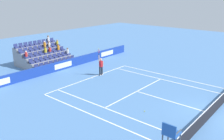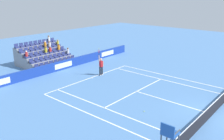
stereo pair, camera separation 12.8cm
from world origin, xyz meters
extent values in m
plane|color=#4C7AB2|center=(0.00, 0.00, 0.00)|extent=(80.00, 80.00, 0.00)
cube|color=white|center=(0.00, -11.89, 0.00)|extent=(10.97, 0.10, 0.01)
cube|color=white|center=(0.00, -6.40, 0.00)|extent=(8.23, 0.10, 0.01)
cube|color=white|center=(0.00, -3.20, 0.00)|extent=(0.10, 6.40, 0.01)
cube|color=white|center=(4.12, -5.95, 0.00)|extent=(0.10, 11.89, 0.01)
cube|color=white|center=(-4.12, -5.95, 0.00)|extent=(0.10, 11.89, 0.01)
cube|color=white|center=(5.49, -5.95, 0.00)|extent=(0.10, 11.89, 0.01)
cube|color=white|center=(-5.49, -5.95, 0.00)|extent=(0.10, 11.89, 0.01)
cube|color=white|center=(0.00, -11.79, 0.00)|extent=(0.10, 0.20, 0.01)
cube|color=#193899|center=(0.00, -16.24, 0.50)|extent=(21.97, 0.20, 1.00)
cube|color=white|center=(-7.32, -16.13, 0.50)|extent=(2.34, 0.01, 0.56)
cube|color=white|center=(0.00, -16.13, 0.50)|extent=(2.34, 0.01, 0.56)
cube|color=black|center=(0.00, 0.00, 0.46)|extent=(11.77, 0.02, 0.92)
cube|color=white|center=(0.00, 0.00, 0.94)|extent=(11.77, 0.04, 0.04)
cylinder|color=black|center=(-1.37, -11.67, 0.45)|extent=(0.16, 0.16, 0.90)
cylinder|color=black|center=(-1.14, -11.72, 0.45)|extent=(0.16, 0.16, 0.90)
cube|color=white|center=(-1.37, -11.67, 0.04)|extent=(0.18, 0.28, 0.08)
cube|color=white|center=(-1.14, -11.72, 0.04)|extent=(0.18, 0.28, 0.08)
cube|color=red|center=(-1.25, -11.69, 1.20)|extent=(0.30, 0.40, 0.60)
sphere|color=#D3A884|center=(-1.25, -11.69, 1.66)|extent=(0.24, 0.24, 0.24)
cylinder|color=#D3A884|center=(-1.04, -11.75, 1.81)|extent=(0.09, 0.09, 0.62)
cylinder|color=#D3A884|center=(-1.46, -11.59, 1.22)|extent=(0.09, 0.09, 0.56)
cylinder|color=black|center=(-1.04, -11.75, 2.26)|extent=(0.04, 0.04, 0.28)
torus|color=red|center=(-1.04, -11.75, 2.54)|extent=(0.10, 0.31, 0.31)
sphere|color=#D1E533|center=(-1.04, -11.75, 2.82)|extent=(0.07, 0.07, 0.07)
cube|color=#23519E|center=(6.69, 0.09, 1.75)|extent=(0.70, 0.70, 0.08)
cube|color=#23519E|center=(7.01, 0.09, 2.06)|extent=(0.06, 0.70, 0.55)
cube|color=#474C54|center=(6.69, -0.23, 1.93)|extent=(0.56, 0.05, 0.04)
cube|color=#474C54|center=(6.69, 0.41, 1.93)|extent=(0.56, 0.05, 0.04)
cube|color=gray|center=(0.00, -17.31, 0.21)|extent=(5.58, 0.95, 0.42)
cube|color=navy|center=(-2.48, -17.31, 0.52)|extent=(0.48, 0.44, 0.20)
cube|color=navy|center=(-2.48, -17.51, 0.77)|extent=(0.48, 0.04, 0.30)
cube|color=navy|center=(-1.86, -17.31, 0.52)|extent=(0.48, 0.44, 0.20)
cube|color=navy|center=(-1.86, -17.51, 0.77)|extent=(0.48, 0.04, 0.30)
cube|color=navy|center=(-1.24, -17.31, 0.52)|extent=(0.48, 0.44, 0.20)
cube|color=navy|center=(-1.24, -17.51, 0.77)|extent=(0.48, 0.04, 0.30)
cube|color=navy|center=(-0.62, -17.31, 0.52)|extent=(0.48, 0.44, 0.20)
cube|color=navy|center=(-0.62, -17.51, 0.77)|extent=(0.48, 0.04, 0.30)
cube|color=navy|center=(0.00, -17.31, 0.52)|extent=(0.48, 0.44, 0.20)
cube|color=navy|center=(0.00, -17.51, 0.77)|extent=(0.48, 0.04, 0.30)
cube|color=navy|center=(0.62, -17.31, 0.52)|extent=(0.48, 0.44, 0.20)
cube|color=navy|center=(0.62, -17.51, 0.77)|extent=(0.48, 0.04, 0.30)
cube|color=navy|center=(1.24, -17.31, 0.52)|extent=(0.48, 0.44, 0.20)
cube|color=navy|center=(1.24, -17.51, 0.77)|extent=(0.48, 0.04, 0.30)
cube|color=navy|center=(1.86, -17.31, 0.52)|extent=(0.48, 0.44, 0.20)
cube|color=navy|center=(1.86, -17.51, 0.77)|extent=(0.48, 0.04, 0.30)
cube|color=navy|center=(2.48, -17.31, 0.52)|extent=(0.48, 0.44, 0.20)
cube|color=navy|center=(2.48, -17.51, 0.77)|extent=(0.48, 0.04, 0.30)
cube|color=gray|center=(0.00, -18.26, 0.42)|extent=(5.58, 0.95, 0.84)
cube|color=navy|center=(-2.48, -18.26, 0.94)|extent=(0.48, 0.44, 0.20)
cube|color=navy|center=(-2.48, -18.46, 1.19)|extent=(0.48, 0.04, 0.30)
cube|color=navy|center=(-1.86, -18.26, 0.94)|extent=(0.48, 0.44, 0.20)
cube|color=navy|center=(-1.86, -18.46, 1.19)|extent=(0.48, 0.04, 0.30)
cube|color=navy|center=(-1.24, -18.26, 0.94)|extent=(0.48, 0.44, 0.20)
cube|color=navy|center=(-1.24, -18.46, 1.19)|extent=(0.48, 0.04, 0.30)
cube|color=navy|center=(-0.62, -18.26, 0.94)|extent=(0.48, 0.44, 0.20)
cube|color=navy|center=(-0.62, -18.46, 1.19)|extent=(0.48, 0.04, 0.30)
cube|color=navy|center=(0.00, -18.26, 0.94)|extent=(0.48, 0.44, 0.20)
cube|color=navy|center=(0.00, -18.46, 1.19)|extent=(0.48, 0.04, 0.30)
cube|color=navy|center=(0.62, -18.26, 0.94)|extent=(0.48, 0.44, 0.20)
cube|color=navy|center=(0.62, -18.46, 1.19)|extent=(0.48, 0.04, 0.30)
cube|color=navy|center=(1.24, -18.26, 0.94)|extent=(0.48, 0.44, 0.20)
cube|color=navy|center=(1.24, -18.46, 1.19)|extent=(0.48, 0.04, 0.30)
cube|color=navy|center=(1.86, -18.26, 0.94)|extent=(0.48, 0.44, 0.20)
cube|color=navy|center=(1.86, -18.46, 1.19)|extent=(0.48, 0.04, 0.30)
cube|color=navy|center=(2.48, -18.26, 0.94)|extent=(0.48, 0.44, 0.20)
cube|color=navy|center=(2.48, -18.46, 1.19)|extent=(0.48, 0.04, 0.30)
cube|color=gray|center=(0.00, -19.21, 0.63)|extent=(5.58, 0.95, 1.26)
cube|color=navy|center=(-2.48, -19.21, 1.36)|extent=(0.48, 0.44, 0.20)
cube|color=navy|center=(-2.48, -19.41, 1.61)|extent=(0.48, 0.04, 0.30)
cube|color=navy|center=(-1.86, -19.21, 1.36)|extent=(0.48, 0.44, 0.20)
cube|color=navy|center=(-1.86, -19.41, 1.61)|extent=(0.48, 0.04, 0.30)
cube|color=navy|center=(-1.24, -19.21, 1.36)|extent=(0.48, 0.44, 0.20)
cube|color=navy|center=(-1.24, -19.41, 1.61)|extent=(0.48, 0.04, 0.30)
cube|color=navy|center=(-0.62, -19.21, 1.36)|extent=(0.48, 0.44, 0.20)
cube|color=navy|center=(-0.62, -19.41, 1.61)|extent=(0.48, 0.04, 0.30)
cube|color=navy|center=(0.00, -19.21, 1.36)|extent=(0.48, 0.44, 0.20)
cube|color=navy|center=(0.00, -19.41, 1.61)|extent=(0.48, 0.04, 0.30)
cube|color=navy|center=(0.62, -19.21, 1.36)|extent=(0.48, 0.44, 0.20)
cube|color=navy|center=(0.62, -19.41, 1.61)|extent=(0.48, 0.04, 0.30)
cube|color=navy|center=(1.24, -19.21, 1.36)|extent=(0.48, 0.44, 0.20)
cube|color=navy|center=(1.24, -19.41, 1.61)|extent=(0.48, 0.04, 0.30)
cube|color=navy|center=(1.86, -19.21, 1.36)|extent=(0.48, 0.44, 0.20)
cube|color=navy|center=(1.86, -19.41, 1.61)|extent=(0.48, 0.04, 0.30)
cube|color=navy|center=(2.48, -19.21, 1.36)|extent=(0.48, 0.44, 0.20)
cube|color=navy|center=(2.48, -19.41, 1.61)|extent=(0.48, 0.04, 0.30)
cube|color=gray|center=(0.00, -20.16, 0.84)|extent=(5.58, 0.95, 1.68)
cube|color=navy|center=(-2.48, -20.16, 1.78)|extent=(0.48, 0.44, 0.20)
cube|color=navy|center=(-2.48, -20.36, 2.03)|extent=(0.48, 0.04, 0.30)
cube|color=navy|center=(-1.86, -20.16, 1.78)|extent=(0.48, 0.44, 0.20)
cube|color=navy|center=(-1.86, -20.36, 2.03)|extent=(0.48, 0.04, 0.30)
cube|color=navy|center=(-1.24, -20.16, 1.78)|extent=(0.48, 0.44, 0.20)
cube|color=navy|center=(-1.24, -20.36, 2.03)|extent=(0.48, 0.04, 0.30)
cube|color=navy|center=(-0.62, -20.16, 1.78)|extent=(0.48, 0.44, 0.20)
cube|color=navy|center=(-0.62, -20.36, 2.03)|extent=(0.48, 0.04, 0.30)
cube|color=navy|center=(0.00, -20.16, 1.78)|extent=(0.48, 0.44, 0.20)
cube|color=navy|center=(0.00, -20.36, 2.03)|extent=(0.48, 0.04, 0.30)
cube|color=navy|center=(0.62, -20.16, 1.78)|extent=(0.48, 0.44, 0.20)
cube|color=navy|center=(0.62, -20.36, 2.03)|extent=(0.48, 0.04, 0.30)
cube|color=navy|center=(1.24, -20.16, 1.78)|extent=(0.48, 0.44, 0.20)
cube|color=navy|center=(1.24, -20.36, 2.03)|extent=(0.48, 0.04, 0.30)
cube|color=navy|center=(1.86, -20.16, 1.78)|extent=(0.48, 0.44, 0.20)
cube|color=navy|center=(1.86, -20.36, 2.03)|extent=(0.48, 0.04, 0.30)
cube|color=navy|center=(2.48, -20.16, 1.78)|extent=(0.48, 0.44, 0.20)
cube|color=navy|center=(2.48, -20.36, 2.03)|extent=(0.48, 0.04, 0.30)
cube|color=gray|center=(0.00, -21.11, 1.05)|extent=(5.58, 0.95, 2.10)
cube|color=navy|center=(-2.48, -21.11, 2.20)|extent=(0.48, 0.44, 0.20)
cube|color=navy|center=(-2.48, -21.31, 2.45)|extent=(0.48, 0.04, 0.30)
cube|color=navy|center=(-1.86, -21.11, 2.20)|extent=(0.48, 0.44, 0.20)
cube|color=navy|center=(-1.86, -21.31, 2.45)|extent=(0.48, 0.04, 0.30)
cube|color=navy|center=(-1.24, -21.11, 2.20)|extent=(0.48, 0.44, 0.20)
cube|color=navy|center=(-1.24, -21.31, 2.45)|extent=(0.48, 0.04, 0.30)
cube|color=navy|center=(-0.62, -21.11, 2.20)|extent=(0.48, 0.44, 0.20)
cube|color=navy|center=(-0.62, -21.31, 2.45)|extent=(0.48, 0.04, 0.30)
cube|color=navy|center=(0.00, -21.11, 2.20)|extent=(0.48, 0.44, 0.20)
cube|color=navy|center=(0.00, -21.31, 2.45)|extent=(0.48, 0.04, 0.30)
cube|color=navy|center=(0.62, -21.11, 2.20)|extent=(0.48, 0.44, 0.20)
cube|color=navy|center=(0.62, -21.31, 2.45)|extent=(0.48, 0.04, 0.30)
cube|color=navy|center=(1.24, -21.11, 2.20)|extent=(0.48, 0.44, 0.20)
cube|color=navy|center=(1.24, -21.31, 2.45)|extent=(0.48, 0.04, 0.30)
cube|color=navy|center=(1.86, -21.11, 2.20)|extent=(0.48, 0.44, 0.20)
cube|color=navy|center=(1.86, -21.31, 2.45)|extent=(0.48, 0.04, 0.30)
cube|color=navy|center=(2.48, -21.11, 2.20)|extent=(0.48, 0.44, 0.20)
cube|color=navy|center=(2.48, -21.31, 2.45)|extent=(0.48, 0.04, 0.30)
cylinder|color=red|center=(-0.62, -19.26, 1.67)|extent=(0.28, 0.28, 0.42)
sphere|color=#9E7251|center=(-0.62, -19.26, 1.98)|extent=(0.20, 0.20, 0.20)
cylinder|color=yellow|center=(-2.48, -20.21, 2.10)|extent=(0.28, 0.28, 0.43)
sphere|color=#9E7251|center=(-2.48, -20.21, 2.41)|extent=(0.20, 0.20, 0.20)
cylinder|color=white|center=(-1.86, -21.16, 2.56)|extent=(0.28, 0.28, 0.51)
sphere|color=brown|center=(-1.86, -21.16, 2.91)|extent=(0.20, 0.20, 0.20)
cylinder|color=white|center=(-1.24, -20.21, 2.10)|extent=(0.28, 0.28, 0.44)
sphere|color=#9E7251|center=(-1.24, -20.21, 2.42)|extent=(0.20, 0.20, 0.20)
cylinder|color=white|center=(-2.48, -18.31, 1.29)|extent=(0.28, 0.28, 0.50)
sphere|color=brown|center=(-2.48, -18.31, 1.64)|extent=(0.20, 0.20, 0.20)
cylinder|color=yellow|center=(0.00, -19.26, 1.73)|extent=(0.28, 0.28, 0.53)
sphere|color=brown|center=(0.00, -19.26, 2.09)|extent=(0.20, 0.20, 0.20)
cylinder|color=red|center=(2.48, -19.26, 1.68)|extent=(0.28, 0.28, 0.44)
sphere|color=beige|center=(2.48, -19.26, 2.00)|extent=(0.20, 0.20, 0.20)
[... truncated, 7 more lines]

